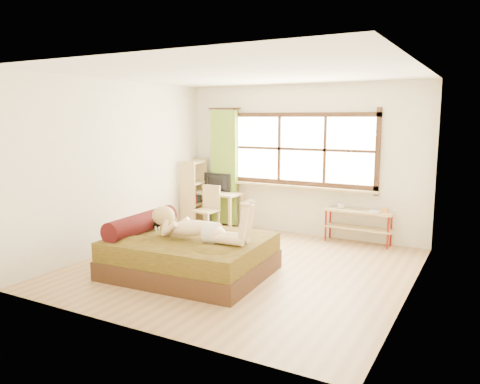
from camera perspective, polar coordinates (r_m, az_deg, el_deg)
The scene contains 18 objects.
floor at distance 6.74m, azimuth 0.27°, elevation -9.17°, with size 4.50×4.50×0.00m, color #9E754C.
ceiling at distance 6.43m, azimuth 0.29°, elevation 14.33°, with size 4.50×4.50×0.00m, color white.
wall_back at distance 8.49m, azimuth 7.54°, elevation 3.85°, with size 4.50×4.50×0.00m, color silver.
wall_front at distance 4.62m, azimuth -13.13°, elevation -0.65°, with size 4.50×4.50×0.00m, color silver.
wall_left at distance 7.77m, azimuth -14.50°, elevation 3.16°, with size 4.50×4.50×0.00m, color silver.
wall_right at distance 5.74m, azimuth 20.45°, elevation 0.88°, with size 4.50×4.50×0.00m, color silver.
window at distance 8.45m, azimuth 7.49°, elevation 4.91°, with size 2.80×0.16×1.46m.
curtain at distance 9.07m, azimuth -1.93°, elevation 2.98°, with size 0.55×0.10×2.20m, color #587F22.
bed at distance 6.47m, azimuth -6.45°, elevation -7.46°, with size 2.13×1.75×0.78m.
woman at distance 6.18m, azimuth -5.27°, elevation -3.05°, with size 1.43×0.41×0.61m, color beige, non-canonical shape.
kitten at distance 6.85m, azimuth -10.61°, elevation -3.55°, with size 0.31×0.12×0.24m, color black, non-canonical shape.
desk at distance 9.06m, azimuth -3.18°, elevation -0.55°, with size 1.14×0.58×0.69m.
monitor at distance 9.06m, azimuth -3.03°, elevation 1.16°, with size 0.61×0.08×0.35m, color black.
chair at distance 8.72m, azimuth -3.87°, elevation -1.72°, with size 0.41×0.41×0.87m.
pipe_shelf at distance 8.12m, azimuth 14.28°, elevation -3.23°, with size 1.15×0.31×0.65m.
cup at distance 8.16m, azimuth 12.21°, elevation -1.65°, with size 0.12×0.12×0.10m, color gray.
book at distance 8.05m, azimuth 15.62°, elevation -2.23°, with size 0.17×0.24×0.02m, color gray.
bookshelf at distance 9.19m, azimuth -5.65°, elevation -0.10°, with size 0.39×0.60×1.29m.
Camera 1 is at (3.05, -5.63, 2.11)m, focal length 35.00 mm.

